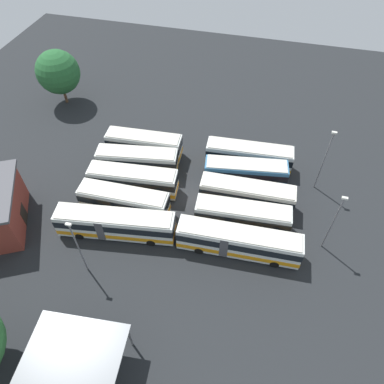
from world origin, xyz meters
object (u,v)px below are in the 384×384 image
Objects in this scene: bus_row1_slot1 at (242,216)px; lamp_post_mid_lot at (78,246)px; bus_row0_slot3 at (138,161)px; tree_south_edge at (58,72)px; maintenance_shelter at (72,360)px; lamp_post_far_corner at (324,159)px; lamp_post_near_entrance at (334,221)px; bus_row0_slot0 at (115,224)px; bus_row1_slot2 at (247,194)px; bus_row0_slot2 at (133,180)px; bus_row1_slot3 at (245,173)px; bus_row1_slot0 at (238,241)px; bus_row0_slot1 at (124,201)px; bus_row1_slot4 at (249,156)px; bus_row0_slot4 at (144,145)px.

lamp_post_mid_lot is (-15.10, -9.77, 2.63)m from bus_row1_slot1.
bus_row0_slot3 is 1.23× the size of tree_south_edge.
lamp_post_far_corner is (19.19, 28.00, 1.02)m from maintenance_shelter.
lamp_post_far_corner reaches higher than lamp_post_near_entrance.
bus_row0_slot0 and bus_row1_slot2 have the same top height.
bus_row1_slot3 is (13.40, 4.76, -0.00)m from bus_row0_slot2.
bus_row1_slot1 is 9.73m from lamp_post_near_entrance.
lamp_post_mid_lot is at bearing -105.06° from bus_row0_slot0.
bus_row0_slot2 is at bearing -164.26° from lamp_post_far_corner.
maintenance_shelter reaches higher than bus_row1_slot0.
tree_south_edge is at bearing 133.05° from bus_row0_slot1.
bus_row1_slot1 is at bearing 176.74° from lamp_post_near_entrance.
bus_row1_slot4 is (-0.76, 10.24, 0.00)m from bus_row1_slot1.
lamp_post_near_entrance is at bearing -83.18° from lamp_post_far_corner.
bus_row1_slot3 is at bearing 49.38° from lamp_post_mid_lot.
tree_south_edge reaches higher than maintenance_shelter.
lamp_post_near_entrance reaches higher than maintenance_shelter.
bus_row1_slot1 is 3.39m from bus_row1_slot2.
bus_row1_slot1 is 36.70m from tree_south_edge.
bus_row1_slot3 is 3.24m from bus_row1_slot4.
bus_row1_slot0 is 1.23× the size of bus_row1_slot1.
lamp_post_far_corner reaches higher than bus_row1_slot2.
lamp_post_far_corner reaches higher than bus_row1_slot0.
bus_row0_slot1 is at bearing -83.02° from bus_row0_slot3.
bus_row0_slot2 and bus_row1_slot0 have the same top height.
bus_row1_slot0 and bus_row1_slot1 have the same top height.
bus_row1_slot0 is at bearing -33.83° from tree_south_edge.
maintenance_shelter is (4.07, -28.42, 2.07)m from bus_row0_slot4.
bus_row0_slot2 is at bearing -82.19° from bus_row0_slot4.
bus_row1_slot2 is 0.99× the size of bus_row1_slot4.
bus_row1_slot2 is at bearing 18.42° from bus_row0_slot1.
bus_row0_slot2 is 23.91m from tree_south_edge.
tree_south_edge reaches higher than bus_row0_slot0.
bus_row0_slot0 is at bearing -175.44° from bus_row1_slot0.
lamp_post_near_entrance is at bearing 10.08° from bus_row0_slot0.
bus_row0_slot0 is 6.88m from bus_row0_slot2.
bus_row0_slot4 is 17.51m from bus_row1_slot1.
lamp_post_mid_lot reaches higher than bus_row0_slot4.
lamp_post_mid_lot reaches higher than bus_row1_slot1.
maintenance_shelter is 1.01× the size of lamp_post_near_entrance.
bus_row0_slot1 is 6.98m from bus_row0_slot3.
bus_row0_slot2 is 1.03× the size of bus_row1_slot1.
bus_row0_slot3 is 0.98× the size of bus_row1_slot1.
bus_row0_slot3 and bus_row1_slot0 have the same top height.
lamp_post_near_entrance reaches higher than bus_row1_slot0.
bus_row0_slot2 is at bearing -175.33° from bus_row1_slot2.
bus_row0_slot1 and bus_row1_slot1 have the same top height.
lamp_post_near_entrance is at bearing -46.95° from bus_row1_slot4.
maintenance_shelter is (-10.21, -29.71, 2.07)m from bus_row1_slot4.
bus_row0_slot2 is at bearing 173.25° from lamp_post_near_entrance.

